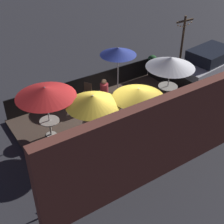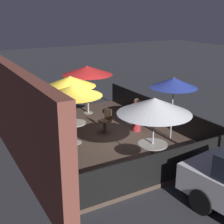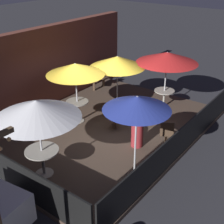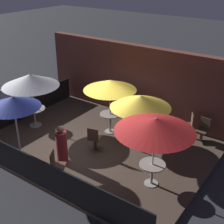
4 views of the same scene
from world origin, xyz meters
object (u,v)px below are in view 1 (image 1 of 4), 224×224
at_px(patio_chair_1, 87,92).
at_px(patio_chair_2, 99,172).
at_px(dining_table_0, 137,122).
at_px(light_post, 182,43).
at_px(planter_box, 152,64).
at_px(parked_car_0, 209,63).
at_px(dining_table_2, 168,89).
at_px(patio_umbrella_2, 171,62).
at_px(patio_chair_0, 84,180).
at_px(dining_table_1, 50,124).
at_px(patio_umbrella_0, 138,93).
at_px(patron_0, 104,94).
at_px(patio_umbrella_4, 118,51).
at_px(patio_umbrella_1, 45,92).
at_px(patio_umbrella_3, 93,100).
at_px(patio_chair_3, 109,110).

relative_size(patio_chair_1, patio_chair_2, 0.98).
relative_size(dining_table_0, light_post, 0.24).
relative_size(planter_box, parked_car_0, 0.21).
bearing_deg(dining_table_2, patio_umbrella_2, 0.00).
distance_m(patio_chair_0, light_post, 9.66).
distance_m(dining_table_1, dining_table_2, 5.69).
bearing_deg(patio_umbrella_0, planter_box, -135.20).
bearing_deg(parked_car_0, light_post, -52.63).
bearing_deg(dining_table_2, light_post, -143.97).
relative_size(patio_chair_2, patron_0, 0.70).
bearing_deg(dining_table_1, patio_umbrella_4, -161.56).
bearing_deg(planter_box, dining_table_1, 18.72).
xyz_separation_m(dining_table_2, light_post, (-2.46, -1.79, 1.12)).
height_order(patio_umbrella_0, dining_table_0, patio_umbrella_0).
bearing_deg(patio_umbrella_0, patio_umbrella_1, -33.26).
bearing_deg(patio_umbrella_1, dining_table_0, 146.74).
bearing_deg(patio_chair_2, planter_box, 10.94).
bearing_deg(patio_umbrella_0, light_post, -149.38).
xyz_separation_m(patio_chair_1, patron_0, (-0.48, 0.75, 0.11)).
bearing_deg(patio_umbrella_1, patio_chair_1, -150.11).
height_order(patio_umbrella_0, patio_umbrella_3, patio_umbrella_0).
height_order(patio_chair_0, patron_0, patron_0).
height_order(dining_table_1, patio_chair_1, patio_chair_1).
distance_m(patio_umbrella_3, patio_chair_3, 2.08).
distance_m(patio_umbrella_2, patio_umbrella_3, 4.49).
bearing_deg(patio_umbrella_4, patio_chair_0, 46.10).
distance_m(dining_table_1, planter_box, 7.63).
xyz_separation_m(dining_table_1, patron_0, (-2.97, -0.68, 0.05)).
height_order(dining_table_1, planter_box, planter_box).
relative_size(patio_umbrella_3, light_post, 0.65).
relative_size(patio_umbrella_0, dining_table_1, 2.76).
bearing_deg(patio_chair_2, patio_umbrella_4, 21.39).
xyz_separation_m(patio_chair_1, parked_car_0, (-6.70, 1.29, 0.23)).
relative_size(patio_umbrella_2, patron_0, 1.63).
xyz_separation_m(dining_table_0, patio_chair_1, (0.38, -3.31, -0.11)).
height_order(patio_umbrella_2, parked_car_0, patio_umbrella_2).
bearing_deg(patron_0, dining_table_0, -78.22).
bearing_deg(patio_chair_0, patio_chair_1, -25.14).
relative_size(patio_umbrella_1, dining_table_2, 2.54).
relative_size(patio_umbrella_0, patio_umbrella_4, 0.93).
bearing_deg(patio_umbrella_1, dining_table_1, 90.00).
distance_m(patio_umbrella_1, patio_chair_0, 3.64).
bearing_deg(patio_chair_3, patio_umbrella_3, -68.45).
relative_size(patio_umbrella_1, patio_chair_0, 2.53).
bearing_deg(patio_umbrella_4, dining_table_1, 18.44).
bearing_deg(patio_umbrella_4, parked_car_0, 165.83).
xyz_separation_m(patio_umbrella_3, dining_table_2, (-4.42, -0.78, -1.30)).
height_order(dining_table_1, light_post, light_post).
xyz_separation_m(dining_table_1, dining_table_2, (-5.66, 0.56, 0.04)).
bearing_deg(planter_box, dining_table_0, 44.80).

